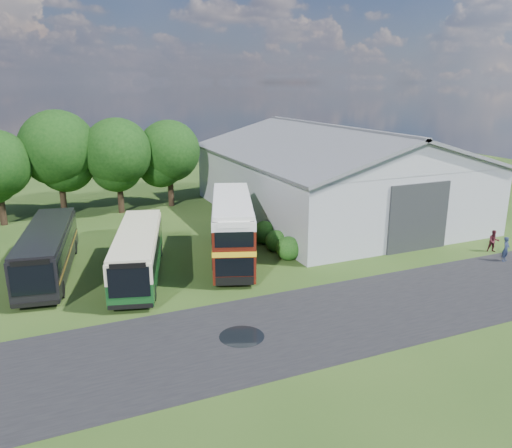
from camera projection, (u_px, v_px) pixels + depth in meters
name	position (u px, v px, depth m)	size (l,w,h in m)	color
ground	(247.00, 307.00, 27.31)	(120.00, 120.00, 0.00)	#1E3812
asphalt_road	(322.00, 320.00, 25.81)	(60.00, 8.00, 0.02)	black
puddle	(242.00, 337.00, 24.09)	(2.20, 2.20, 0.01)	black
storage_shed	(331.00, 169.00, 46.02)	(18.80, 24.80, 8.15)	gray
tree_mid	(58.00, 148.00, 44.46)	(6.80, 6.80, 9.60)	black
tree_right_a	(117.00, 152.00, 45.62)	(6.26, 6.26, 8.83)	black
tree_right_b	(169.00, 151.00, 48.31)	(5.98, 5.98, 8.45)	black
shrub_front	(288.00, 259.00, 34.75)	(1.70, 1.70, 1.70)	#194714
shrub_mid	(276.00, 250.00, 36.51)	(1.60, 1.60, 1.60)	#194714
shrub_back	(265.00, 243.00, 38.28)	(1.80, 1.80, 1.80)	#194714
bus_green_single	(138.00, 253.00, 31.16)	(5.31, 11.14, 2.99)	black
bus_maroon_double	(232.00, 230.00, 33.87)	(5.93, 10.61, 4.44)	black
bus_dark_single	(48.00, 251.00, 31.42)	(4.31, 11.38, 3.07)	black
visitor_a	(506.00, 249.00, 34.07)	(0.63, 0.41, 1.72)	#1C263F
visitor_b	(494.00, 241.00, 35.95)	(0.78, 0.61, 1.61)	#3C131A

